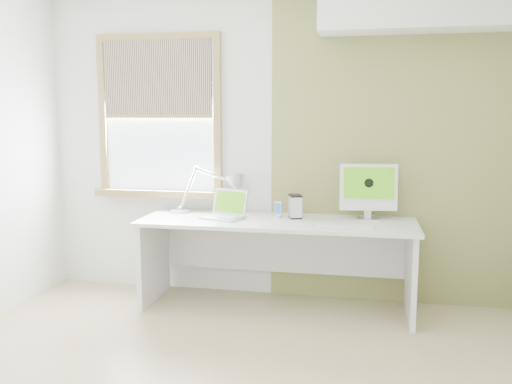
% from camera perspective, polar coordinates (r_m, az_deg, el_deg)
% --- Properties ---
extents(room, '(4.04, 3.54, 2.64)m').
position_cam_1_polar(room, '(2.94, -4.00, 2.96)').
color(room, tan).
rests_on(room, ground).
extents(accent_wall, '(2.00, 0.02, 2.60)m').
position_cam_1_polar(accent_wall, '(4.58, 14.14, 4.57)').
color(accent_wall, olive).
rests_on(accent_wall, room).
extents(soffit, '(1.60, 0.40, 0.42)m').
position_cam_1_polar(soffit, '(4.50, 17.44, 18.47)').
color(soffit, white).
rests_on(soffit, room).
extents(window, '(1.20, 0.14, 1.42)m').
position_cam_1_polar(window, '(4.88, -10.15, 7.76)').
color(window, olive).
rests_on(window, room).
extents(desk, '(2.20, 0.70, 0.73)m').
position_cam_1_polar(desk, '(4.44, 2.30, -5.28)').
color(desk, silver).
rests_on(desk, room).
extents(desk_lamp, '(0.73, 0.32, 0.40)m').
position_cam_1_polar(desk_lamp, '(4.65, -3.16, 0.38)').
color(desk_lamp, silver).
rests_on(desk_lamp, desk).
extents(laptop, '(0.39, 0.36, 0.23)m').
position_cam_1_polar(laptop, '(4.44, -3.22, -1.99)').
color(laptop, silver).
rests_on(laptop, desk).
extents(phone_dock, '(0.08, 0.08, 0.13)m').
position_cam_1_polar(phone_dock, '(4.44, 2.31, -2.22)').
color(phone_dock, silver).
rests_on(phone_dock, desk).
extents(external_drive, '(0.13, 0.17, 0.19)m').
position_cam_1_polar(external_drive, '(4.43, 4.13, -1.51)').
color(external_drive, silver).
rests_on(external_drive, desk).
extents(imac, '(0.46, 0.17, 0.45)m').
position_cam_1_polar(imac, '(4.43, 11.71, 0.37)').
color(imac, silver).
rests_on(imac, desk).
extents(keyboard, '(0.46, 0.15, 0.02)m').
position_cam_1_polar(keyboard, '(4.06, 9.17, -3.69)').
color(keyboard, white).
rests_on(keyboard, desk).
extents(mouse, '(0.08, 0.11, 0.03)m').
position_cam_1_polar(mouse, '(4.08, 8.53, -3.58)').
color(mouse, white).
rests_on(mouse, desk).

